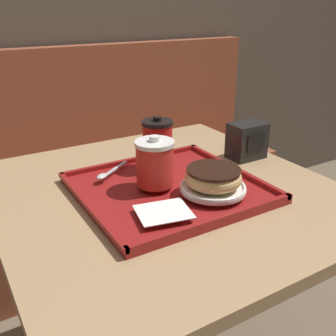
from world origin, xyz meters
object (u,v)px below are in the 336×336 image
object	(u,v)px
donut_chocolate_glazed	(213,177)
napkin_dispenser	(247,141)
coffee_cup_front	(155,163)
spoon	(106,174)
coffee_cup_rear	(158,142)

from	to	relation	value
donut_chocolate_glazed	napkin_dispenser	bearing A→B (deg)	33.76
coffee_cup_front	donut_chocolate_glazed	xyz separation A→B (m)	(0.10, -0.10, -0.02)
spoon	napkin_dispenser	distance (m)	0.43
spoon	coffee_cup_rear	bearing A→B (deg)	146.33
donut_chocolate_glazed	napkin_dispenser	distance (m)	0.30
coffee_cup_rear	napkin_dispenser	bearing A→B (deg)	-8.33
coffee_cup_front	spoon	xyz separation A→B (m)	(-0.08, 0.11, -0.05)
coffee_cup_front	coffee_cup_rear	xyz separation A→B (m)	(0.07, 0.11, 0.01)
coffee_cup_front	napkin_dispenser	xyz separation A→B (m)	(0.35, 0.07, -0.03)
coffee_cup_front	napkin_dispenser	bearing A→B (deg)	10.92
donut_chocolate_glazed	spoon	xyz separation A→B (m)	(-0.18, 0.21, -0.03)
spoon	napkin_dispenser	bearing A→B (deg)	140.52
donut_chocolate_glazed	napkin_dispenser	world-z (taller)	napkin_dispenser
coffee_cup_rear	spoon	xyz separation A→B (m)	(-0.15, -0.00, -0.06)
napkin_dispenser	spoon	bearing A→B (deg)	174.79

